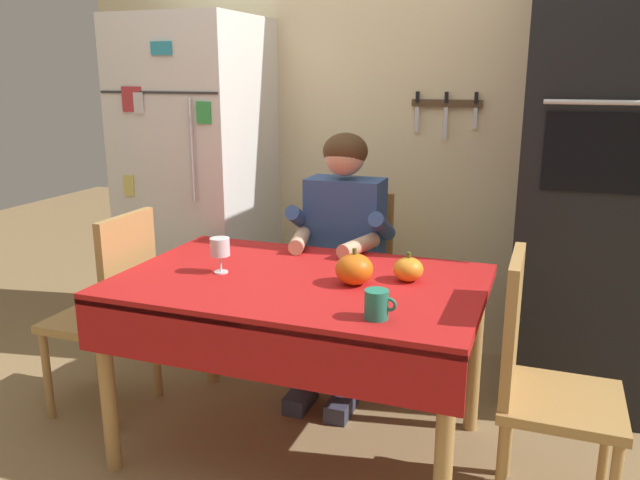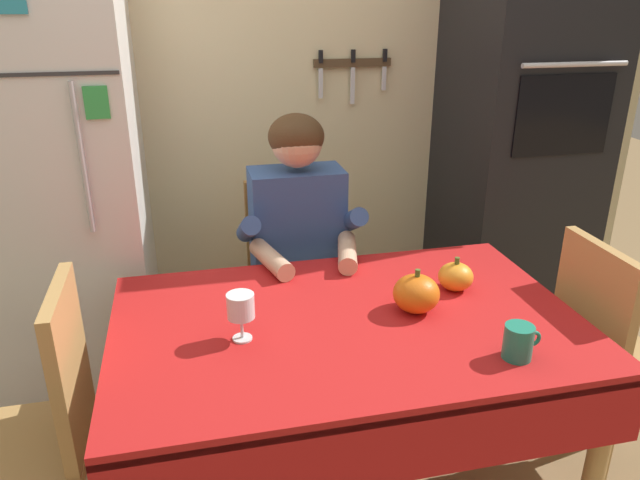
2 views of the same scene
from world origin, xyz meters
TOP-DOWN VIEW (x-y plane):
  - back_wall_assembly at (0.05, 1.35)m, footprint 3.70×0.13m
  - refrigerator at (-0.95, 0.96)m, footprint 0.68×0.71m
  - wall_oven at (1.05, 1.00)m, footprint 0.60×0.64m
  - dining_table at (0.00, 0.08)m, footprint 1.40×0.90m
  - chair_behind_person at (-0.03, 0.87)m, footprint 0.40×0.40m
  - seated_person at (-0.03, 0.68)m, footprint 0.47×0.55m
  - chair_left_side at (-0.90, 0.10)m, footprint 0.40×0.40m
  - chair_right_side at (0.90, 0.03)m, footprint 0.40×0.40m
  - coffee_mug at (0.39, -0.21)m, footprint 0.11×0.08m
  - wine_glass at (-0.32, 0.05)m, footprint 0.08×0.08m
  - pumpkin_large at (0.22, 0.10)m, footprint 0.14×0.14m
  - pumpkin_medium at (0.40, 0.21)m, footprint 0.12×0.12m

SIDE VIEW (x-z plane):
  - chair_behind_person at x=-0.03m, z-range 0.05..0.98m
  - chair_left_side at x=-0.90m, z-range 0.05..0.98m
  - chair_right_side at x=0.90m, z-range 0.05..0.98m
  - dining_table at x=0.00m, z-range 0.29..1.03m
  - seated_person at x=-0.03m, z-range 0.11..1.36m
  - pumpkin_medium at x=0.40m, z-range 0.73..0.84m
  - coffee_mug at x=0.39m, z-range 0.74..0.84m
  - pumpkin_large at x=0.22m, z-range 0.73..0.87m
  - wine_glass at x=-0.32m, z-range 0.77..0.91m
  - refrigerator at x=-0.95m, z-range 0.00..1.80m
  - wall_oven at x=1.05m, z-range 0.00..2.10m
  - back_wall_assembly at x=0.05m, z-range 0.00..2.60m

